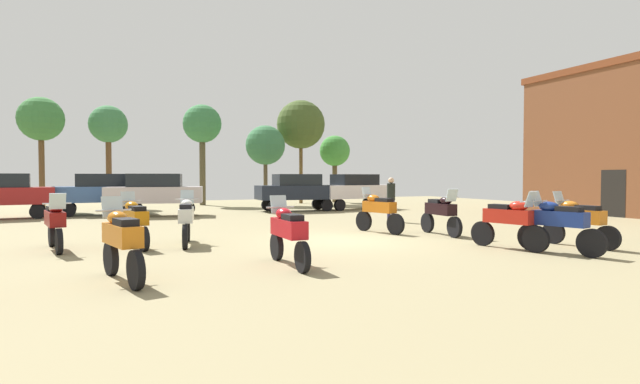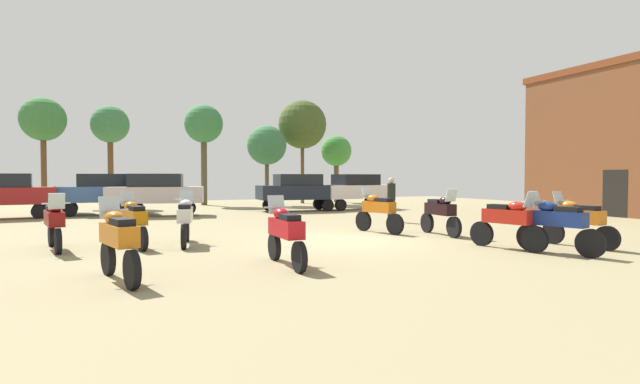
% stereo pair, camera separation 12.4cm
% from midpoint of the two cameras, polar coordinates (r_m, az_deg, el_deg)
% --- Properties ---
extents(ground_plane, '(44.00, 52.00, 0.02)m').
position_cam_midpoint_polar(ground_plane, '(14.14, 3.39, -5.76)').
color(ground_plane, '#8C815C').
extents(motorcycle_1, '(0.62, 2.17, 1.48)m').
position_cam_midpoint_polar(motorcycle_1, '(15.78, 14.25, -2.33)').
color(motorcycle_1, black).
rests_on(motorcycle_1, ground).
extents(motorcycle_2, '(0.74, 2.05, 1.46)m').
position_cam_midpoint_polar(motorcycle_2, '(13.48, -20.90, -3.15)').
color(motorcycle_2, black).
rests_on(motorcycle_2, ground).
extents(motorcycle_4, '(0.74, 2.11, 1.50)m').
position_cam_midpoint_polar(motorcycle_4, '(12.93, 26.49, -3.33)').
color(motorcycle_4, black).
rests_on(motorcycle_4, ground).
extents(motorcycle_5, '(0.62, 2.18, 1.45)m').
position_cam_midpoint_polar(motorcycle_5, '(10.06, -3.75, -4.69)').
color(motorcycle_5, black).
rests_on(motorcycle_5, ground).
extents(motorcycle_6, '(0.63, 2.09, 1.46)m').
position_cam_midpoint_polar(motorcycle_6, '(14.42, 28.37, -2.93)').
color(motorcycle_6, black).
rests_on(motorcycle_6, ground).
extents(motorcycle_7, '(0.72, 2.21, 1.46)m').
position_cam_midpoint_polar(motorcycle_7, '(13.86, -28.64, -3.10)').
color(motorcycle_7, black).
rests_on(motorcycle_7, ground).
extents(motorcycle_8, '(0.76, 2.10, 1.49)m').
position_cam_midpoint_polar(motorcycle_8, '(9.22, -22.33, -5.30)').
color(motorcycle_8, black).
rests_on(motorcycle_8, ground).
extents(motorcycle_9, '(0.75, 2.12, 1.49)m').
position_cam_midpoint_polar(motorcycle_9, '(13.24, 21.56, -3.17)').
color(motorcycle_9, black).
rests_on(motorcycle_9, ground).
extents(motorcycle_10, '(0.70, 2.18, 1.48)m').
position_cam_midpoint_polar(motorcycle_10, '(13.61, -15.36, -3.00)').
color(motorcycle_10, black).
rests_on(motorcycle_10, ground).
extents(motorcycle_12, '(0.77, 2.09, 1.51)m').
position_cam_midpoint_polar(motorcycle_12, '(16.11, 7.09, -2.18)').
color(motorcycle_12, black).
rests_on(motorcycle_12, ground).
extents(car_1, '(4.47, 2.24, 2.00)m').
position_cam_midpoint_polar(car_1, '(25.47, -33.41, -0.03)').
color(car_1, black).
rests_on(car_1, ground).
extents(car_2, '(4.39, 2.02, 2.00)m').
position_cam_midpoint_polar(car_2, '(26.20, -2.50, 0.30)').
color(car_2, black).
rests_on(car_2, ground).
extents(car_3, '(4.37, 1.99, 2.00)m').
position_cam_midpoint_polar(car_3, '(25.86, -24.03, 0.13)').
color(car_3, black).
rests_on(car_3, ground).
extents(car_4, '(4.48, 2.28, 2.00)m').
position_cam_midpoint_polar(car_4, '(27.69, 4.36, 0.38)').
color(car_4, black).
rests_on(car_4, ground).
extents(car_5, '(4.57, 2.60, 2.00)m').
position_cam_midpoint_polar(car_5, '(24.01, -18.62, 0.07)').
color(car_5, black).
rests_on(car_5, ground).
extents(person_1, '(0.47, 0.47, 1.82)m').
position_cam_midpoint_polar(person_1, '(20.13, 8.59, -0.44)').
color(person_1, '#27254D').
rests_on(person_1, ground).
extents(tree_1, '(2.42, 2.42, 6.28)m').
position_cam_midpoint_polar(tree_1, '(31.19, -29.78, 7.33)').
color(tree_1, brown).
rests_on(tree_1, ground).
extents(tree_2, '(3.37, 3.37, 7.19)m').
position_cam_midpoint_polar(tree_2, '(34.04, -1.99, 7.92)').
color(tree_2, brown).
rests_on(tree_2, ground).
extents(tree_3, '(2.49, 2.49, 6.59)m').
position_cam_midpoint_polar(tree_3, '(32.82, -13.45, 7.61)').
color(tree_3, brown).
rests_on(tree_3, ground).
extents(tree_6, '(2.24, 2.24, 6.17)m').
position_cam_midpoint_polar(tree_6, '(32.16, -23.43, 7.14)').
color(tree_6, brown).
rests_on(tree_6, ground).
extents(tree_8, '(2.24, 2.24, 4.89)m').
position_cam_midpoint_polar(tree_8, '(35.58, 2.04, 4.76)').
color(tree_8, brown).
rests_on(tree_8, ground).
extents(tree_9, '(2.60, 2.60, 5.24)m').
position_cam_midpoint_polar(tree_9, '(32.10, -6.18, 5.46)').
color(tree_9, brown).
rests_on(tree_9, ground).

